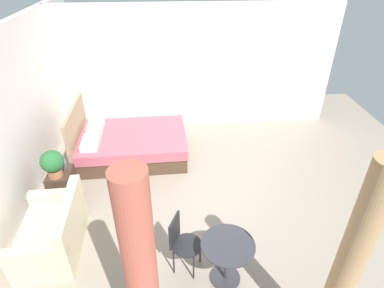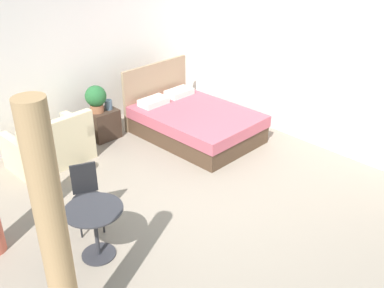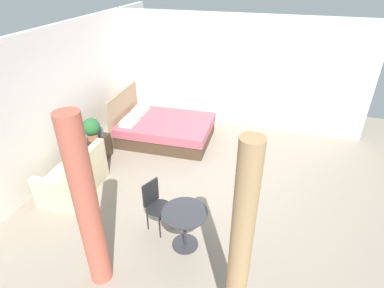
{
  "view_description": "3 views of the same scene",
  "coord_description": "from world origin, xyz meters",
  "px_view_note": "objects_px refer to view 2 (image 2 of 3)",
  "views": [
    {
      "loc": [
        -4.33,
        0.62,
        3.89
      ],
      "look_at": [
        0.53,
        0.27,
        0.8
      ],
      "focal_mm": 29.6,
      "sensor_mm": 36.0,
      "label": 1
    },
    {
      "loc": [
        -3.73,
        -3.83,
        3.71
      ],
      "look_at": [
        0.13,
        0.22,
        0.79
      ],
      "focal_mm": 41.28,
      "sensor_mm": 36.0,
      "label": 2
    },
    {
      "loc": [
        -4.99,
        -1.12,
        3.9
      ],
      "look_at": [
        0.18,
        0.41,
        0.74
      ],
      "focal_mm": 29.22,
      "sensor_mm": 36.0,
      "label": 3
    }
  ],
  "objects_px": {
    "couch": "(51,147)",
    "potted_plant": "(96,98)",
    "vase": "(108,105)",
    "nightstand": "(104,124)",
    "bed": "(193,122)",
    "balcony_table": "(95,223)",
    "cafe_chair_near_window": "(86,191)"
  },
  "relations": [
    {
      "from": "bed",
      "to": "potted_plant",
      "type": "relative_size",
      "value": 4.64
    },
    {
      "from": "bed",
      "to": "vase",
      "type": "xyz_separation_m",
      "value": [
        -1.12,
        1.05,
        0.35
      ]
    },
    {
      "from": "couch",
      "to": "potted_plant",
      "type": "xyz_separation_m",
      "value": [
        1.06,
        0.21,
        0.52
      ]
    },
    {
      "from": "nightstand",
      "to": "potted_plant",
      "type": "height_order",
      "value": "potted_plant"
    },
    {
      "from": "nightstand",
      "to": "potted_plant",
      "type": "distance_m",
      "value": 0.56
    },
    {
      "from": "vase",
      "to": "couch",
      "type": "bearing_deg",
      "value": -172.32
    },
    {
      "from": "couch",
      "to": "potted_plant",
      "type": "distance_m",
      "value": 1.2
    },
    {
      "from": "bed",
      "to": "nightstand",
      "type": "height_order",
      "value": "bed"
    },
    {
      "from": "bed",
      "to": "vase",
      "type": "relative_size",
      "value": 12.93
    },
    {
      "from": "couch",
      "to": "nightstand",
      "type": "distance_m",
      "value": 1.18
    },
    {
      "from": "nightstand",
      "to": "balcony_table",
      "type": "bearing_deg",
      "value": -125.17
    },
    {
      "from": "couch",
      "to": "balcony_table",
      "type": "height_order",
      "value": "couch"
    },
    {
      "from": "bed",
      "to": "cafe_chair_near_window",
      "type": "bearing_deg",
      "value": -161.15
    },
    {
      "from": "bed",
      "to": "vase",
      "type": "distance_m",
      "value": 1.58
    },
    {
      "from": "bed",
      "to": "couch",
      "type": "height_order",
      "value": "bed"
    },
    {
      "from": "bed",
      "to": "couch",
      "type": "distance_m",
      "value": 2.56
    },
    {
      "from": "couch",
      "to": "vase",
      "type": "relative_size",
      "value": 7.37
    },
    {
      "from": "potted_plant",
      "to": "vase",
      "type": "distance_m",
      "value": 0.29
    },
    {
      "from": "nightstand",
      "to": "cafe_chair_near_window",
      "type": "relative_size",
      "value": 0.62
    },
    {
      "from": "couch",
      "to": "balcony_table",
      "type": "relative_size",
      "value": 1.87
    },
    {
      "from": "balcony_table",
      "to": "cafe_chair_near_window",
      "type": "bearing_deg",
      "value": 66.98
    },
    {
      "from": "balcony_table",
      "to": "cafe_chair_near_window",
      "type": "xyz_separation_m",
      "value": [
        0.25,
        0.59,
        0.05
      ]
    },
    {
      "from": "vase",
      "to": "balcony_table",
      "type": "relative_size",
      "value": 0.25
    },
    {
      "from": "potted_plant",
      "to": "bed",
      "type": "bearing_deg",
      "value": -39.11
    },
    {
      "from": "cafe_chair_near_window",
      "to": "balcony_table",
      "type": "bearing_deg",
      "value": -113.02
    },
    {
      "from": "couch",
      "to": "cafe_chair_near_window",
      "type": "relative_size",
      "value": 1.46
    },
    {
      "from": "potted_plant",
      "to": "balcony_table",
      "type": "height_order",
      "value": "potted_plant"
    },
    {
      "from": "potted_plant",
      "to": "vase",
      "type": "xyz_separation_m",
      "value": [
        0.22,
        -0.04,
        -0.19
      ]
    },
    {
      "from": "bed",
      "to": "couch",
      "type": "relative_size",
      "value": 1.75
    },
    {
      "from": "nightstand",
      "to": "vase",
      "type": "bearing_deg",
      "value": -9.46
    },
    {
      "from": "couch",
      "to": "vase",
      "type": "distance_m",
      "value": 1.34
    },
    {
      "from": "vase",
      "to": "nightstand",
      "type": "bearing_deg",
      "value": 170.54
    }
  ]
}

